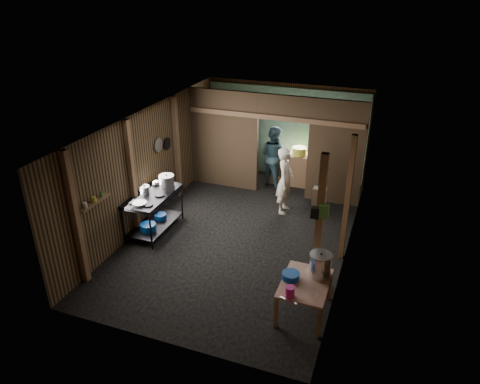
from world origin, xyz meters
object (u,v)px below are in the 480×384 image
at_px(stock_pot, 320,266).
at_px(pink_bucket, 290,292).
at_px(stove_pot_large, 167,183).
at_px(yellow_tub, 299,151).
at_px(gas_range, 154,213).
at_px(prep_table, 304,297).
at_px(cook, 285,181).

bearing_deg(stock_pot, pink_bucket, -115.49).
xyz_separation_m(stove_pot_large, yellow_tub, (2.23, 3.16, -0.10)).
height_order(stove_pot_large, yellow_tub, stove_pot_large).
bearing_deg(yellow_tub, gas_range, -124.25).
bearing_deg(prep_table, gas_range, 157.91).
bearing_deg(stock_pot, gas_range, 162.30).
bearing_deg(pink_bucket, stove_pot_large, 145.87).
relative_size(pink_bucket, yellow_tub, 0.48).
height_order(gas_range, stock_pot, stock_pot).
relative_size(gas_range, stove_pot_large, 4.45).
bearing_deg(stove_pot_large, prep_table, -27.82).
distance_m(gas_range, cook, 3.12).
height_order(gas_range, pink_bucket, gas_range).
bearing_deg(cook, prep_table, -161.72).
distance_m(gas_range, yellow_tub, 4.30).
distance_m(prep_table, yellow_tub, 5.24).
relative_size(gas_range, prep_table, 1.44).
height_order(gas_range, yellow_tub, yellow_tub).
bearing_deg(prep_table, stock_pot, 56.14).
relative_size(gas_range, stock_pot, 3.47).
distance_m(gas_range, stove_pot_large, 0.72).
bearing_deg(stock_pot, prep_table, -123.86).
bearing_deg(cook, stock_pot, -157.39).
height_order(prep_table, yellow_tub, yellow_tub).
bearing_deg(cook, stove_pot_large, 121.42).
bearing_deg(cook, gas_range, 125.29).
height_order(stock_pot, cook, cook).
bearing_deg(stove_pot_large, cook, 33.39).
bearing_deg(stove_pot_large, gas_range, -115.15).
bearing_deg(pink_bucket, stock_pot, 64.51).
height_order(gas_range, stove_pot_large, stove_pot_large).
bearing_deg(gas_range, pink_bucket, -28.53).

